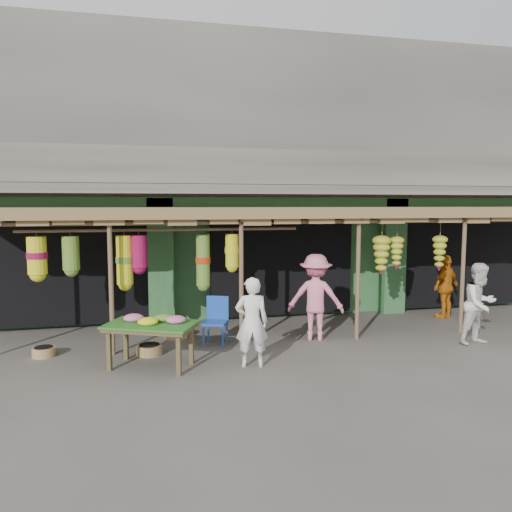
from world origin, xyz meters
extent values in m
plane|color=#514C47|center=(0.00, 0.00, 0.00)|extent=(80.00, 80.00, 0.00)
cube|color=gray|center=(0.00, 5.00, 5.00)|extent=(16.00, 6.00, 4.00)
cube|color=#2D6033|center=(0.00, 5.15, 1.50)|extent=(16.00, 5.70, 3.00)
cube|color=gray|center=(0.00, 1.65, 3.20)|extent=(16.00, 0.90, 0.22)
cube|color=gray|center=(0.00, 1.25, 3.70)|extent=(16.00, 0.10, 0.80)
cube|color=#2D6033|center=(0.00, 2.05, 2.85)|extent=(16.00, 0.35, 0.35)
cube|color=yellow|center=(-5.00, 1.97, 2.75)|extent=(1.70, 0.06, 0.55)
cube|color=#B21414|center=(-5.00, 1.93, 2.75)|extent=(1.30, 0.02, 0.30)
cube|color=black|center=(-5.00, 3.00, 1.35)|extent=(3.60, 2.00, 2.50)
cube|color=black|center=(0.00, 3.00, 1.35)|extent=(3.60, 2.00, 2.50)
cube|color=black|center=(5.00, 3.00, 1.35)|extent=(3.60, 2.00, 2.50)
cube|color=#2D6033|center=(-3.00, 2.05, 1.50)|extent=(0.60, 0.35, 3.00)
cube|color=#2D6033|center=(3.00, 2.05, 1.50)|extent=(0.60, 0.35, 3.00)
cylinder|color=brown|center=(-4.00, -0.20, 1.30)|extent=(0.09, 0.09, 2.60)
cylinder|color=brown|center=(-1.50, -0.20, 1.30)|extent=(0.09, 0.09, 2.60)
cylinder|color=brown|center=(1.00, -0.20, 1.30)|extent=(0.09, 0.09, 2.60)
cylinder|color=brown|center=(3.50, -0.20, 1.30)|extent=(0.09, 0.09, 2.60)
cylinder|color=brown|center=(-0.25, -0.20, 2.50)|extent=(12.90, 0.08, 0.08)
cylinder|color=brown|center=(-3.00, 0.20, 2.35)|extent=(5.50, 0.06, 0.06)
cube|color=brown|center=(0.00, 0.90, 2.68)|extent=(14.00, 2.70, 0.22)
cube|color=brown|center=(-4.00, -1.15, 0.34)|extent=(0.10, 0.10, 0.67)
cube|color=brown|center=(-2.86, -1.68, 0.34)|extent=(0.10, 0.10, 0.67)
cube|color=brown|center=(-3.74, -0.57, 0.34)|extent=(0.10, 0.10, 0.67)
cube|color=brown|center=(-2.59, -1.10, 0.34)|extent=(0.10, 0.10, 0.67)
cube|color=brown|center=(-3.30, -1.13, 0.72)|extent=(1.69, 1.38, 0.06)
cube|color=#26661E|center=(-3.30, -1.13, 0.77)|extent=(1.76, 1.45, 0.03)
ellipsoid|color=pink|center=(-3.59, -0.88, 0.84)|extent=(0.35, 0.30, 0.15)
ellipsoid|color=yellow|center=(-3.34, -1.22, 0.84)|extent=(0.35, 0.30, 0.15)
ellipsoid|color=pink|center=(-2.86, -1.19, 0.84)|extent=(0.35, 0.30, 0.15)
ellipsoid|color=olive|center=(-3.07, -1.00, 0.84)|extent=(0.35, 0.30, 0.15)
cylinder|color=#1A46AD|center=(-2.26, -0.10, 0.22)|extent=(0.04, 0.04, 0.44)
cylinder|color=#1A46AD|center=(-1.89, -0.24, 0.22)|extent=(0.04, 0.04, 0.44)
cylinder|color=#1A46AD|center=(-2.11, 0.27, 0.22)|extent=(0.04, 0.04, 0.44)
cylinder|color=#1A46AD|center=(-1.74, 0.12, 0.22)|extent=(0.04, 0.04, 0.44)
cube|color=#1A46AD|center=(-2.00, 0.01, 0.46)|extent=(0.60, 0.60, 0.06)
cube|color=#1A46AD|center=(-1.92, 0.22, 0.73)|extent=(0.45, 0.21, 0.50)
cylinder|color=olive|center=(-5.27, -0.04, 0.09)|extent=(0.52, 0.52, 0.18)
cylinder|color=olive|center=(-3.32, -0.36, 0.09)|extent=(0.63, 0.63, 0.19)
cylinder|color=olive|center=(-2.74, 0.73, 0.11)|extent=(0.63, 0.63, 0.23)
imported|color=white|center=(-1.57, -1.47, 0.80)|extent=(0.64, 0.47, 1.60)
imported|color=silver|center=(3.27, -1.12, 0.84)|extent=(0.93, 0.79, 1.68)
imported|color=orange|center=(4.00, 1.16, 0.80)|extent=(1.02, 0.75, 1.60)
imported|color=pink|center=(0.12, -0.05, 0.91)|extent=(1.34, 1.07, 1.82)
camera|label=1|loc=(-3.39, -9.85, 2.86)|focal=35.00mm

